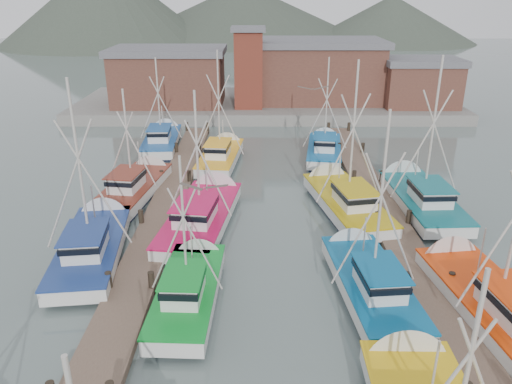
{
  "coord_description": "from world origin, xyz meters",
  "views": [
    {
      "loc": [
        -1.06,
        -21.99,
        13.38
      ],
      "look_at": [
        -1.12,
        4.46,
        2.6
      ],
      "focal_mm": 35.0,
      "sensor_mm": 36.0,
      "label": 1
    }
  ],
  "objects_px": {
    "lookout_tower": "(248,67)",
    "boat_4": "(190,288)",
    "boat_8": "(203,214)",
    "boat_12": "(222,155)"
  },
  "relations": [
    {
      "from": "boat_12",
      "to": "boat_8",
      "type": "bearing_deg",
      "value": -85.79
    },
    {
      "from": "lookout_tower",
      "to": "boat_4",
      "type": "xyz_separation_m",
      "value": [
        -2.13,
        -35.46,
        -4.87
      ]
    },
    {
      "from": "boat_8",
      "to": "lookout_tower",
      "type": "bearing_deg",
      "value": 92.72
    },
    {
      "from": "boat_4",
      "to": "boat_12",
      "type": "height_order",
      "value": "boat_12"
    },
    {
      "from": "boat_4",
      "to": "boat_8",
      "type": "height_order",
      "value": "boat_8"
    },
    {
      "from": "boat_4",
      "to": "boat_8",
      "type": "relative_size",
      "value": 0.77
    },
    {
      "from": "lookout_tower",
      "to": "boat_12",
      "type": "bearing_deg",
      "value": -97.17
    },
    {
      "from": "boat_4",
      "to": "lookout_tower",
      "type": "bearing_deg",
      "value": 88.86
    },
    {
      "from": "lookout_tower",
      "to": "boat_4",
      "type": "height_order",
      "value": "lookout_tower"
    },
    {
      "from": "lookout_tower",
      "to": "boat_8",
      "type": "distance_m",
      "value": 27.89
    }
  ]
}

